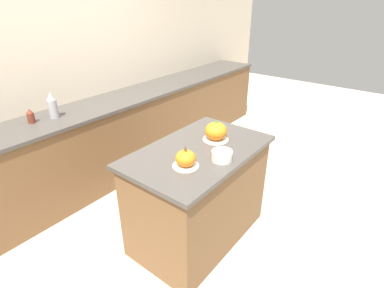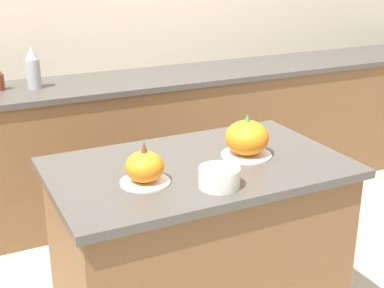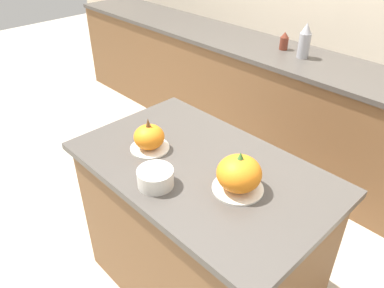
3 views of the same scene
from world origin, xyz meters
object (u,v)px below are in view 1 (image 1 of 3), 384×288
at_px(pumpkin_cake_left, 186,159).
at_px(bottle_short, 31,116).
at_px(pumpkin_cake_right, 216,132).
at_px(bottle_tall, 52,106).
at_px(mixing_bowl, 222,156).

xyz_separation_m(pumpkin_cake_left, bottle_short, (-0.32, 1.58, 0.04)).
distance_m(pumpkin_cake_left, pumpkin_cake_right, 0.50).
relative_size(pumpkin_cake_left, bottle_tall, 0.75).
relative_size(pumpkin_cake_left, pumpkin_cake_right, 0.88).
xyz_separation_m(pumpkin_cake_left, pumpkin_cake_right, (0.50, 0.08, 0.02)).
distance_m(pumpkin_cake_right, mixing_bowl, 0.35).
bearing_deg(bottle_tall, bottle_short, 166.68).
bearing_deg(mixing_bowl, pumpkin_cake_right, 41.67).
bearing_deg(bottle_short, pumpkin_cake_right, -61.41).
relative_size(pumpkin_cake_right, bottle_tall, 0.85).
height_order(bottle_short, mixing_bowl, bottle_short).
height_order(pumpkin_cake_right, bottle_short, pumpkin_cake_right).
bearing_deg(bottle_short, mixing_bowl, -72.14).
bearing_deg(pumpkin_cake_left, mixing_bowl, -33.21).
bearing_deg(mixing_bowl, bottle_tall, 102.01).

